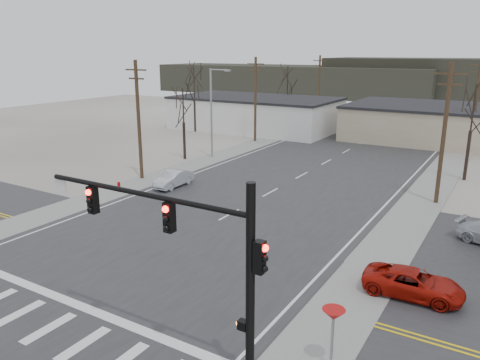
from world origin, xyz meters
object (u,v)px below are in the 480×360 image
(fire_hydrant, at_px, (119,187))
(car_far_b, at_px, (341,120))
(sedan_crossing, at_px, (173,179))
(car_parked_red, at_px, (413,283))
(car_far_a, at_px, (416,136))
(traffic_signal_mast, at_px, (198,251))

(fire_hydrant, xyz_separation_m, car_far_b, (3.33, 41.75, 0.32))
(fire_hydrant, distance_m, car_far_b, 41.89)
(sedan_crossing, distance_m, car_parked_red, 21.95)
(fire_hydrant, bearing_deg, car_parked_red, -11.76)
(car_far_b, bearing_deg, car_far_a, -25.76)
(fire_hydrant, relative_size, sedan_crossing, 0.22)
(fire_hydrant, bearing_deg, car_far_a, 64.74)
(car_far_b, xyz_separation_m, car_parked_red, (19.74, -46.55, -0.13))
(car_parked_red, bearing_deg, car_far_b, 20.46)
(fire_hydrant, bearing_deg, car_far_b, 85.44)
(sedan_crossing, distance_m, car_far_a, 32.58)
(sedan_crossing, relative_size, car_far_a, 0.72)
(car_far_a, height_order, car_parked_red, car_far_a)
(car_far_b, distance_m, car_parked_red, 50.56)
(car_far_a, bearing_deg, car_parked_red, 115.43)
(traffic_signal_mast, xyz_separation_m, car_far_b, (-14.77, 55.96, -3.90))
(traffic_signal_mast, xyz_separation_m, sedan_crossing, (-15.39, 17.59, -3.99))
(traffic_signal_mast, bearing_deg, car_far_a, 92.89)
(fire_hydrant, relative_size, car_far_b, 0.20)
(traffic_signal_mast, height_order, car_far_a, traffic_signal_mast)
(car_far_b, relative_size, car_parked_red, 0.97)
(sedan_crossing, xyz_separation_m, car_far_a, (13.00, 29.88, 0.14))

